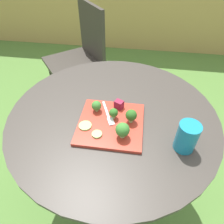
{
  "coord_description": "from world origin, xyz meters",
  "views": [
    {
      "loc": [
        0.09,
        -0.67,
        1.37
      ],
      "look_at": [
        0.0,
        -0.04,
        0.77
      ],
      "focal_mm": 33.07,
      "sensor_mm": 36.0,
      "label": 1
    }
  ],
  "objects_px": {
    "patio_chair": "(82,51)",
    "fork": "(108,115)",
    "salad_plate": "(111,123)",
    "drinking_glass": "(186,138)"
  },
  "relations": [
    {
      "from": "salad_plate",
      "to": "fork",
      "type": "relative_size",
      "value": 1.82
    },
    {
      "from": "salad_plate",
      "to": "drinking_glass",
      "type": "bearing_deg",
      "value": -14.67
    },
    {
      "from": "patio_chair",
      "to": "fork",
      "type": "relative_size",
      "value": 6.04
    },
    {
      "from": "salad_plate",
      "to": "patio_chair",
      "type": "bearing_deg",
      "value": 111.85
    },
    {
      "from": "salad_plate",
      "to": "drinking_glass",
      "type": "xyz_separation_m",
      "value": [
        0.29,
        -0.08,
        0.05
      ]
    },
    {
      "from": "drinking_glass",
      "to": "salad_plate",
      "type": "bearing_deg",
      "value": 165.33
    },
    {
      "from": "salad_plate",
      "to": "fork",
      "type": "bearing_deg",
      "value": 115.14
    },
    {
      "from": "patio_chair",
      "to": "salad_plate",
      "type": "height_order",
      "value": "patio_chair"
    },
    {
      "from": "patio_chair",
      "to": "fork",
      "type": "distance_m",
      "value": 1.08
    },
    {
      "from": "drinking_glass",
      "to": "fork",
      "type": "relative_size",
      "value": 0.8
    }
  ]
}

